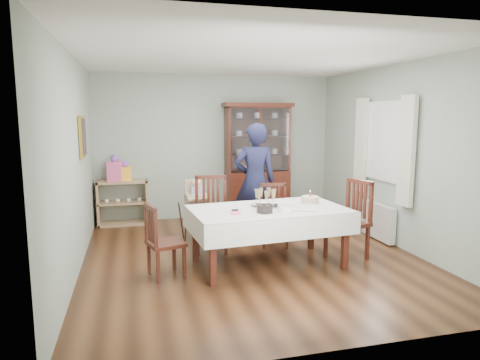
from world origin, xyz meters
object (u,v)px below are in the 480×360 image
object	(u,v)px
chair_far_left	(211,229)
gift_bag_orange	(125,172)
sideboard	(123,203)
woman	(255,181)
chair_end_left	(165,255)
birthday_cake	(310,200)
chair_far_right	(274,228)
champagne_tray	(265,202)
chair_end_right	(348,235)
gift_bag_pink	(115,169)
china_cabinet	(257,159)
high_chair	(197,217)
dining_table	(268,236)

from	to	relation	value
chair_far_left	gift_bag_orange	world-z (taller)	gift_bag_orange
sideboard	woman	size ratio (longest dim) A/B	0.49
chair_end_left	birthday_cake	world-z (taller)	birthday_cake
sideboard	chair_far_left	distance (m)	2.27
chair_far_right	champagne_tray	bearing A→B (deg)	-104.90
sideboard	chair_end_right	size ratio (longest dim) A/B	0.84
chair_far_left	gift_bag_pink	world-z (taller)	gift_bag_pink
chair_end_right	birthday_cake	xyz separation A→B (m)	(-0.52, 0.12, 0.49)
sideboard	woman	bearing A→B (deg)	-33.31
champagne_tray	gift_bag_orange	world-z (taller)	gift_bag_orange
woman	gift_bag_orange	world-z (taller)	woman
china_cabinet	high_chair	size ratio (longest dim) A/B	2.21
chair_far_left	woman	distance (m)	1.13
sideboard	high_chair	world-z (taller)	high_chair
birthday_cake	gift_bag_orange	world-z (taller)	gift_bag_orange
dining_table	high_chair	distance (m)	1.52
birthday_cake	sideboard	bearing A→B (deg)	134.73
sideboard	chair_end_right	bearing A→B (deg)	-41.25
sideboard	champagne_tray	size ratio (longest dim) A/B	2.33
dining_table	chair_far_right	world-z (taller)	chair_far_right
chair_far_left	chair_end_left	xyz separation A→B (m)	(-0.73, -0.85, -0.05)
gift_bag_pink	gift_bag_orange	world-z (taller)	gift_bag_pink
dining_table	gift_bag_pink	size ratio (longest dim) A/B	4.45
dining_table	china_cabinet	distance (m)	2.82
china_cabinet	chair_end_right	world-z (taller)	china_cabinet
woman	champagne_tray	size ratio (longest dim) A/B	4.74
champagne_tray	gift_bag_orange	distance (m)	3.12
sideboard	chair_far_left	world-z (taller)	chair_far_left
chair_end_right	gift_bag_orange	bearing A→B (deg)	-149.39
chair_end_right	champagne_tray	distance (m)	1.27
birthday_cake	chair_end_left	bearing A→B (deg)	-173.84
dining_table	sideboard	xyz separation A→B (m)	(-1.87, 2.67, 0.02)
chair_far_left	gift_bag_pink	distance (m)	2.42
gift_bag_pink	gift_bag_orange	size ratio (longest dim) A/B	1.33
champagne_tray	gift_bag_pink	distance (m)	3.23
gift_bag_pink	high_chair	bearing A→B (deg)	-46.69
chair_far_right	gift_bag_pink	bearing A→B (deg)	153.95
birthday_cake	gift_bag_pink	distance (m)	3.63
chair_far_right	chair_end_right	xyz separation A→B (m)	(0.80, -0.78, 0.04)
champagne_tray	birthday_cake	bearing A→B (deg)	3.56
dining_table	gift_bag_pink	xyz separation A→B (m)	(-1.98, 2.65, 0.62)
woman	birthday_cake	bearing A→B (deg)	115.99
china_cabinet	woman	xyz separation A→B (m)	(-0.43, -1.34, -0.21)
gift_bag_orange	dining_table	bearing A→B (deg)	-55.58
sideboard	chair_end_left	bearing A→B (deg)	-78.98
chair_far_right	gift_bag_orange	world-z (taller)	gift_bag_orange
chair_end_right	gift_bag_orange	xyz separation A→B (m)	(-2.96, 2.63, 0.64)
chair_end_right	chair_far_left	bearing A→B (deg)	-131.25
high_chair	china_cabinet	bearing A→B (deg)	40.51
dining_table	champagne_tray	distance (m)	0.46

